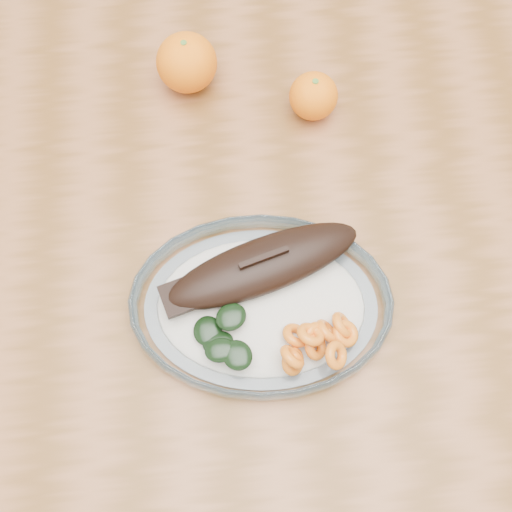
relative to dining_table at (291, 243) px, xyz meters
name	(u,v)px	position (x,y,z in m)	size (l,w,h in m)	color
ground	(277,350)	(0.00, 0.00, -0.65)	(3.00, 3.00, 0.00)	slate
dining_table	(291,243)	(0.00, 0.00, 0.00)	(1.20, 0.80, 0.75)	brown
plated_meal	(261,302)	(-0.06, -0.12, 0.12)	(0.60, 0.60, 0.08)	white
orange_left	(187,63)	(-0.12, 0.21, 0.14)	(0.08, 0.08, 0.08)	#FF6C05
orange_right	(313,96)	(0.04, 0.15, 0.13)	(0.06, 0.06, 0.06)	#FF6C05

